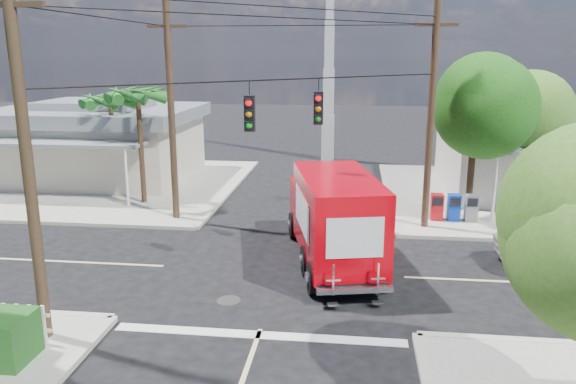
# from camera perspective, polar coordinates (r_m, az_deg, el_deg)

# --- Properties ---
(ground) EXTENTS (120.00, 120.00, 0.00)m
(ground) POSITION_cam_1_polar(r_m,az_deg,el_deg) (18.62, -0.74, -8.07)
(ground) COLOR black
(ground) RESTS_ON ground
(sidewalk_ne) EXTENTS (14.12, 14.12, 0.14)m
(sidewalk_ne) POSITION_cam_1_polar(r_m,az_deg,el_deg) (30.08, 23.23, -0.47)
(sidewalk_ne) COLOR gray
(sidewalk_ne) RESTS_ON ground
(sidewalk_nw) EXTENTS (14.12, 14.12, 0.14)m
(sidewalk_nw) POSITION_cam_1_polar(r_m,az_deg,el_deg) (31.70, -17.90, 0.69)
(sidewalk_nw) COLOR gray
(sidewalk_nw) RESTS_ON ground
(road_markings) EXTENTS (32.00, 32.00, 0.01)m
(road_markings) POSITION_cam_1_polar(r_m,az_deg,el_deg) (17.28, -1.40, -9.88)
(road_markings) COLOR beige
(road_markings) RESTS_ON ground
(building_ne) EXTENTS (11.80, 10.20, 4.50)m
(building_ne) POSITION_cam_1_polar(r_m,az_deg,el_deg) (31.16, 25.95, 3.96)
(building_ne) COLOR silver
(building_ne) RESTS_ON sidewalk_ne
(building_nw) EXTENTS (10.80, 10.20, 4.30)m
(building_nw) POSITION_cam_1_polar(r_m,az_deg,el_deg) (33.19, -18.82, 4.98)
(building_nw) COLOR beige
(building_nw) RESTS_ON sidewalk_nw
(radio_tower) EXTENTS (0.80, 0.80, 17.00)m
(radio_tower) POSITION_cam_1_polar(r_m,az_deg,el_deg) (37.17, 4.17, 11.88)
(radio_tower) COLOR silver
(radio_tower) RESTS_ON ground
(tree_ne_front) EXTENTS (4.21, 4.14, 6.66)m
(tree_ne_front) POSITION_cam_1_polar(r_m,az_deg,el_deg) (24.46, 18.60, 8.05)
(tree_ne_front) COLOR #422D1C
(tree_ne_front) RESTS_ON sidewalk_ne
(tree_ne_back) EXTENTS (3.77, 3.66, 5.82)m
(tree_ne_back) POSITION_cam_1_polar(r_m,az_deg,el_deg) (27.27, 22.99, 6.98)
(tree_ne_back) COLOR #422D1C
(tree_ne_back) RESTS_ON sidewalk_ne
(palm_nw_front) EXTENTS (3.01, 3.08, 5.59)m
(palm_nw_front) POSITION_cam_1_polar(r_m,az_deg,el_deg) (26.56, -15.01, 9.31)
(palm_nw_front) COLOR #422D1C
(palm_nw_front) RESTS_ON sidewalk_nw
(palm_nw_back) EXTENTS (3.01, 3.08, 5.19)m
(palm_nw_back) POSITION_cam_1_polar(r_m,az_deg,el_deg) (28.74, -17.61, 8.71)
(palm_nw_back) COLOR #422D1C
(palm_nw_back) RESTS_ON sidewalk_nw
(utility_poles) EXTENTS (12.00, 10.68, 9.00)m
(utility_poles) POSITION_cam_1_polar(r_m,az_deg,el_deg) (19.25, -4.86, 7.02)
(utility_poles) COLOR #473321
(utility_poles) RESTS_ON ground
(vending_boxes) EXTENTS (1.90, 0.50, 1.10)m
(vending_boxes) POSITION_cam_1_polar(r_m,az_deg,el_deg) (24.51, 16.49, -1.51)
(vending_boxes) COLOR #AE0F15
(vending_boxes) RESTS_ON sidewalk_ne
(delivery_truck) EXTENTS (3.71, 7.62, 3.17)m
(delivery_truck) POSITION_cam_1_polar(r_m,az_deg,el_deg) (18.94, 4.63, -2.57)
(delivery_truck) COLOR black
(delivery_truck) RESTS_ON ground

